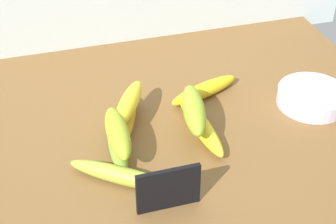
{
  "coord_description": "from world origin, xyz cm",
  "views": [
    {
      "loc": [
        -18.98,
        -80.17,
        69.82
      ],
      "look_at": [
        4.35,
        -0.69,
        8.0
      ],
      "focal_mm": 56.59,
      "sensor_mm": 36.0,
      "label": 1
    }
  ],
  "objects_px": {
    "fruit_bowl": "(311,96)",
    "banana_7": "(129,103)",
    "banana_1": "(126,122)",
    "banana_2": "(117,146)",
    "banana_0": "(200,125)",
    "banana_6": "(194,110)",
    "banana_5": "(118,133)",
    "banana_4": "(204,90)",
    "banana_3": "(122,176)",
    "chalkboard_sign": "(168,190)"
  },
  "relations": [
    {
      "from": "banana_1",
      "to": "banana_2",
      "type": "relative_size",
      "value": 1.21
    },
    {
      "from": "banana_2",
      "to": "banana_6",
      "type": "height_order",
      "value": "banana_6"
    },
    {
      "from": "banana_5",
      "to": "banana_6",
      "type": "relative_size",
      "value": 0.96
    },
    {
      "from": "fruit_bowl",
      "to": "banana_2",
      "type": "bearing_deg",
      "value": -174.03
    },
    {
      "from": "banana_3",
      "to": "banana_6",
      "type": "relative_size",
      "value": 1.29
    },
    {
      "from": "banana_6",
      "to": "banana_4",
      "type": "bearing_deg",
      "value": 60.68
    },
    {
      "from": "banana_2",
      "to": "banana_6",
      "type": "bearing_deg",
      "value": 6.55
    },
    {
      "from": "banana_6",
      "to": "banana_2",
      "type": "bearing_deg",
      "value": -173.45
    },
    {
      "from": "banana_5",
      "to": "banana_1",
      "type": "bearing_deg",
      "value": 67.87
    },
    {
      "from": "chalkboard_sign",
      "to": "banana_4",
      "type": "height_order",
      "value": "chalkboard_sign"
    },
    {
      "from": "banana_6",
      "to": "banana_7",
      "type": "bearing_deg",
      "value": 150.98
    },
    {
      "from": "chalkboard_sign",
      "to": "fruit_bowl",
      "type": "xyz_separation_m",
      "value": [
        0.38,
        0.2,
        -0.02
      ]
    },
    {
      "from": "chalkboard_sign",
      "to": "banana_7",
      "type": "bearing_deg",
      "value": 92.71
    },
    {
      "from": "banana_5",
      "to": "banana_7",
      "type": "xyz_separation_m",
      "value": [
        0.04,
        0.09,
        -0.0
      ]
    },
    {
      "from": "banana_4",
      "to": "banana_6",
      "type": "height_order",
      "value": "banana_6"
    },
    {
      "from": "fruit_bowl",
      "to": "banana_4",
      "type": "distance_m",
      "value": 0.23
    },
    {
      "from": "banana_1",
      "to": "banana_5",
      "type": "distance_m",
      "value": 0.09
    },
    {
      "from": "banana_1",
      "to": "banana_2",
      "type": "height_order",
      "value": "same"
    },
    {
      "from": "banana_1",
      "to": "banana_5",
      "type": "xyz_separation_m",
      "value": [
        -0.03,
        -0.07,
        0.04
      ]
    },
    {
      "from": "fruit_bowl",
      "to": "banana_5",
      "type": "height_order",
      "value": "banana_5"
    },
    {
      "from": "fruit_bowl",
      "to": "banana_4",
      "type": "xyz_separation_m",
      "value": [
        -0.21,
        0.09,
        0.0
      ]
    },
    {
      "from": "fruit_bowl",
      "to": "banana_0",
      "type": "bearing_deg",
      "value": -173.66
    },
    {
      "from": "banana_0",
      "to": "banana_4",
      "type": "xyz_separation_m",
      "value": [
        0.05,
        0.12,
        -0.0
      ]
    },
    {
      "from": "banana_1",
      "to": "banana_6",
      "type": "xyz_separation_m",
      "value": [
        0.13,
        -0.05,
        0.04
      ]
    },
    {
      "from": "banana_2",
      "to": "banana_6",
      "type": "relative_size",
      "value": 0.97
    },
    {
      "from": "banana_1",
      "to": "banana_4",
      "type": "xyz_separation_m",
      "value": [
        0.19,
        0.06,
        0.0
      ]
    },
    {
      "from": "banana_4",
      "to": "banana_0",
      "type": "bearing_deg",
      "value": -113.08
    },
    {
      "from": "fruit_bowl",
      "to": "banana_1",
      "type": "xyz_separation_m",
      "value": [
        -0.4,
        0.02,
        -0.0
      ]
    },
    {
      "from": "banana_2",
      "to": "banana_7",
      "type": "relative_size",
      "value": 0.98
    },
    {
      "from": "banana_1",
      "to": "chalkboard_sign",
      "type": "bearing_deg",
      "value": -84.41
    },
    {
      "from": "banana_2",
      "to": "banana_4",
      "type": "bearing_deg",
      "value": 30.69
    },
    {
      "from": "banana_2",
      "to": "banana_4",
      "type": "relative_size",
      "value": 0.88
    },
    {
      "from": "chalkboard_sign",
      "to": "banana_1",
      "type": "xyz_separation_m",
      "value": [
        -0.02,
        0.23,
        -0.02
      ]
    },
    {
      "from": "fruit_bowl",
      "to": "banana_7",
      "type": "height_order",
      "value": "banana_7"
    },
    {
      "from": "chalkboard_sign",
      "to": "banana_3",
      "type": "xyz_separation_m",
      "value": [
        -0.06,
        0.08,
        -0.02
      ]
    },
    {
      "from": "chalkboard_sign",
      "to": "banana_0",
      "type": "relative_size",
      "value": 0.54
    },
    {
      "from": "banana_0",
      "to": "banana_1",
      "type": "relative_size",
      "value": 1.09
    },
    {
      "from": "banana_0",
      "to": "banana_3",
      "type": "height_order",
      "value": "banana_0"
    },
    {
      "from": "banana_4",
      "to": "banana_5",
      "type": "xyz_separation_m",
      "value": [
        -0.22,
        -0.14,
        0.04
      ]
    },
    {
      "from": "chalkboard_sign",
      "to": "fruit_bowl",
      "type": "distance_m",
      "value": 0.43
    },
    {
      "from": "fruit_bowl",
      "to": "banana_3",
      "type": "bearing_deg",
      "value": -164.07
    },
    {
      "from": "banana_4",
      "to": "banana_5",
      "type": "bearing_deg",
      "value": -148.03
    },
    {
      "from": "chalkboard_sign",
      "to": "banana_6",
      "type": "height_order",
      "value": "chalkboard_sign"
    },
    {
      "from": "fruit_bowl",
      "to": "banana_1",
      "type": "bearing_deg",
      "value": 176.81
    },
    {
      "from": "banana_2",
      "to": "banana_7",
      "type": "height_order",
      "value": "banana_7"
    },
    {
      "from": "chalkboard_sign",
      "to": "banana_2",
      "type": "xyz_separation_m",
      "value": [
        -0.05,
        0.16,
        -0.02
      ]
    },
    {
      "from": "banana_0",
      "to": "banana_6",
      "type": "distance_m",
      "value": 0.04
    },
    {
      "from": "fruit_bowl",
      "to": "banana_1",
      "type": "relative_size",
      "value": 0.79
    },
    {
      "from": "banana_2",
      "to": "banana_3",
      "type": "bearing_deg",
      "value": -95.73
    },
    {
      "from": "banana_4",
      "to": "banana_2",
      "type": "bearing_deg",
      "value": -149.31
    }
  ]
}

